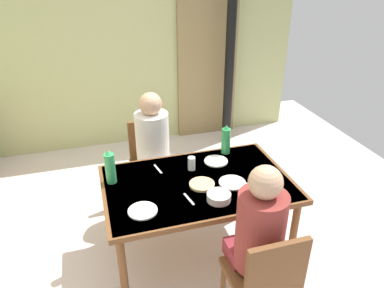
{
  "coord_description": "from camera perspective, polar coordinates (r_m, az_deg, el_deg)",
  "views": [
    {
      "loc": [
        -0.37,
        -2.18,
        2.25
      ],
      "look_at": [
        0.33,
        0.16,
        0.97
      ],
      "focal_mm": 33.93,
      "sensor_mm": 36.0,
      "label": 1
    }
  ],
  "objects": [
    {
      "name": "water_bottle_green_near",
      "position": [
        2.76,
        -12.74,
        -3.59
      ],
      "size": [
        0.08,
        0.08,
        0.27
      ],
      "color": "#32A35A",
      "rests_on": "dining_table"
    },
    {
      "name": "person_near_diner",
      "position": [
        2.29,
        10.53,
        -12.84
      ],
      "size": [
        0.3,
        0.37,
        0.77
      ],
      "color": "maroon",
      "rests_on": "ground_plane"
    },
    {
      "name": "wall_back",
      "position": [
        4.61,
        -12.17,
        15.74
      ],
      "size": [
        4.67,
        0.1,
        2.7
      ],
      "primitive_type": "cube",
      "color": "#B3BA7C",
      "rests_on": "ground_plane"
    },
    {
      "name": "water_bottle_green_far",
      "position": [
        3.12,
        5.35,
        0.63
      ],
      "size": [
        0.08,
        0.08,
        0.26
      ],
      "color": "green",
      "rests_on": "dining_table"
    },
    {
      "name": "door_wooden",
      "position": [
        4.85,
        2.43,
        12.64
      ],
      "size": [
        0.8,
        0.05,
        2.0
      ],
      "primitive_type": "cube",
      "color": "olive",
      "rests_on": "ground_plane"
    },
    {
      "name": "dinner_plate_far_center",
      "position": [
        2.49,
        -7.76,
        -10.35
      ],
      "size": [
        0.2,
        0.2,
        0.01
      ],
      "primitive_type": "cylinder",
      "color": "white",
      "rests_on": "dining_table"
    },
    {
      "name": "chair_far_diner",
      "position": [
        3.51,
        -6.39,
        -2.52
      ],
      "size": [
        0.4,
        0.4,
        0.87
      ],
      "rotation": [
        0.0,
        0.0,
        3.14
      ],
      "color": "brown",
      "rests_on": "ground_plane"
    },
    {
      "name": "stove_pipe_column",
      "position": [
        4.6,
        6.1,
        16.13
      ],
      "size": [
        0.12,
        0.12,
        2.7
      ],
      "primitive_type": "cylinder",
      "color": "black",
      "rests_on": "ground_plane"
    },
    {
      "name": "bread_plate_sliced",
      "position": [
        2.72,
        1.57,
        -6.36
      ],
      "size": [
        0.19,
        0.19,
        0.02
      ],
      "primitive_type": "cylinder",
      "color": "#DBB77A",
      "rests_on": "dining_table"
    },
    {
      "name": "cutlery_fork_near",
      "position": [
        2.58,
        -0.49,
        -8.65
      ],
      "size": [
        0.04,
        0.15,
        0.0
      ],
      "primitive_type": "cube",
      "rotation": [
        0.0,
        0.0,
        4.9
      ],
      "color": "silver",
      "rests_on": "dining_table"
    },
    {
      "name": "drinking_glass_by_far_diner",
      "position": [
        2.89,
        -0.08,
        -3.07
      ],
      "size": [
        0.06,
        0.06,
        0.11
      ],
      "primitive_type": "cylinder",
      "color": "silver",
      "rests_on": "dining_table"
    },
    {
      "name": "chair_near_diner",
      "position": [
        2.4,
        11.43,
        -20.0
      ],
      "size": [
        0.4,
        0.4,
        0.87
      ],
      "color": "brown",
      "rests_on": "ground_plane"
    },
    {
      "name": "person_far_diner",
      "position": [
        3.26,
        -6.2,
        0.64
      ],
      "size": [
        0.3,
        0.37,
        0.77
      ],
      "rotation": [
        0.0,
        0.0,
        3.14
      ],
      "color": "silver",
      "rests_on": "ground_plane"
    },
    {
      "name": "ground_plane",
      "position": [
        3.15,
        -5.15,
        -18.05
      ],
      "size": [
        6.06,
        6.06,
        0.0
      ],
      "primitive_type": "plane",
      "color": "silver"
    },
    {
      "name": "dinner_plate_near_right",
      "position": [
        3.02,
        3.8,
        -2.7
      ],
      "size": [
        0.2,
        0.2,
        0.01
      ],
      "primitive_type": "cylinder",
      "color": "white",
      "rests_on": "dining_table"
    },
    {
      "name": "dining_table",
      "position": [
        2.8,
        0.88,
        -7.14
      ],
      "size": [
        1.42,
        0.91,
        0.72
      ],
      "color": "brown",
      "rests_on": "ground_plane"
    },
    {
      "name": "cutlery_knife_near",
      "position": [
        2.93,
        -5.38,
        -3.93
      ],
      "size": [
        0.05,
        0.15,
        0.0
      ],
      "primitive_type": "cube",
      "rotation": [
        0.0,
        0.0,
        4.91
      ],
      "color": "silver",
      "rests_on": "dining_table"
    },
    {
      "name": "serving_bowl_center",
      "position": [
        2.57,
        4.24,
        -8.29
      ],
      "size": [
        0.17,
        0.17,
        0.05
      ],
      "primitive_type": "cylinder",
      "color": "silver",
      "rests_on": "dining_table"
    },
    {
      "name": "drinking_glass_by_near_diner",
      "position": [
        2.61,
        8.38,
        -7.27
      ],
      "size": [
        0.06,
        0.06,
        0.1
      ],
      "primitive_type": "cylinder",
      "color": "silver",
      "rests_on": "dining_table"
    },
    {
      "name": "dinner_plate_near_left",
      "position": [
        2.76,
        6.34,
        -6.04
      ],
      "size": [
        0.2,
        0.2,
        0.01
      ],
      "primitive_type": "cylinder",
      "color": "white",
      "rests_on": "dining_table"
    }
  ]
}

